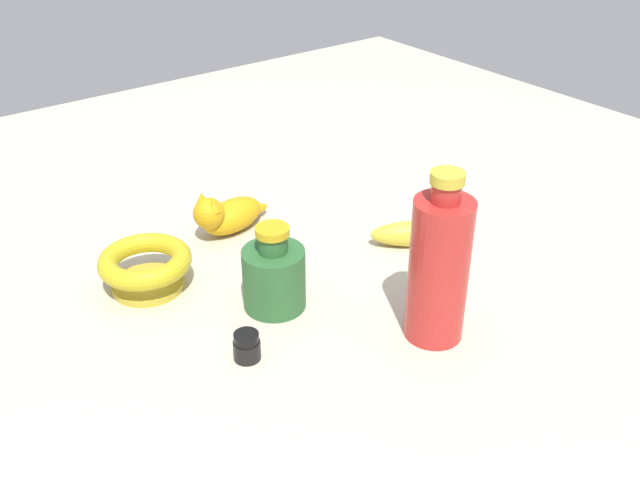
{
  "coord_description": "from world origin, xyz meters",
  "views": [
    {
      "loc": [
        0.55,
        0.72,
        0.61
      ],
      "look_at": [
        0.0,
        0.0,
        0.07
      ],
      "focal_mm": 40.86,
      "sensor_mm": 36.0,
      "label": 1
    }
  ],
  "objects_px": {
    "bottle_tall": "(439,267)",
    "banana": "(418,234)",
    "cat_figurine": "(227,214)",
    "bowl": "(145,265)",
    "bottle_short": "(274,275)",
    "nail_polish_jar": "(247,346)"
  },
  "relations": [
    {
      "from": "bottle_tall",
      "to": "banana",
      "type": "relative_size",
      "value": 1.55
    },
    {
      "from": "banana",
      "to": "bowl",
      "type": "bearing_deg",
      "value": 13.48
    },
    {
      "from": "bottle_tall",
      "to": "bottle_short",
      "type": "height_order",
      "value": "bottle_tall"
    },
    {
      "from": "banana",
      "to": "bowl",
      "type": "distance_m",
      "value": 0.43
    },
    {
      "from": "bottle_tall",
      "to": "cat_figurine",
      "type": "xyz_separation_m",
      "value": [
        0.08,
        -0.41,
        -0.07
      ]
    },
    {
      "from": "bowl",
      "to": "nail_polish_jar",
      "type": "distance_m",
      "value": 0.23
    },
    {
      "from": "cat_figurine",
      "to": "bottle_short",
      "type": "xyz_separation_m",
      "value": [
        0.06,
        0.22,
        0.02
      ]
    },
    {
      "from": "cat_figurine",
      "to": "bottle_short",
      "type": "height_order",
      "value": "bottle_short"
    },
    {
      "from": "nail_polish_jar",
      "to": "bottle_tall",
      "type": "bearing_deg",
      "value": 154.6
    },
    {
      "from": "bottle_tall",
      "to": "banana",
      "type": "bearing_deg",
      "value": -128.9
    },
    {
      "from": "nail_polish_jar",
      "to": "bottle_short",
      "type": "relative_size",
      "value": 0.3
    },
    {
      "from": "bottle_tall",
      "to": "bottle_short",
      "type": "relative_size",
      "value": 1.88
    },
    {
      "from": "bowl",
      "to": "nail_polish_jar",
      "type": "bearing_deg",
      "value": 97.42
    },
    {
      "from": "banana",
      "to": "bowl",
      "type": "relative_size",
      "value": 1.14
    },
    {
      "from": "banana",
      "to": "bottle_short",
      "type": "relative_size",
      "value": 1.21
    },
    {
      "from": "bowl",
      "to": "cat_figurine",
      "type": "height_order",
      "value": "cat_figurine"
    },
    {
      "from": "banana",
      "to": "cat_figurine",
      "type": "height_order",
      "value": "cat_figurine"
    },
    {
      "from": "nail_polish_jar",
      "to": "bottle_short",
      "type": "distance_m",
      "value": 0.13
    },
    {
      "from": "bowl",
      "to": "bottle_short",
      "type": "distance_m",
      "value": 0.2
    },
    {
      "from": "bottle_tall",
      "to": "cat_figurine",
      "type": "bearing_deg",
      "value": -79.1
    },
    {
      "from": "banana",
      "to": "bottle_short",
      "type": "xyz_separation_m",
      "value": [
        0.28,
        -0.0,
        0.03
      ]
    },
    {
      "from": "bottle_tall",
      "to": "banana",
      "type": "height_order",
      "value": "bottle_tall"
    }
  ]
}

